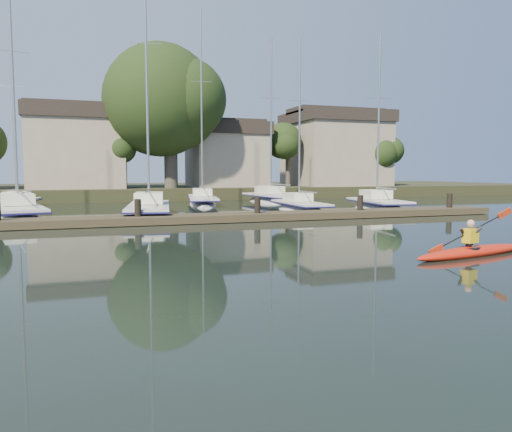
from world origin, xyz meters
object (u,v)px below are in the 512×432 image
object	(u,v)px
sailboat_3	(300,214)
dock	(200,218)
kayak	(473,250)
sailboat_4	(378,213)
sailboat_6	(203,207)
sailboat_2	(149,220)
sailboat_7	(272,205)
sailboat_5	(16,211)
sailboat_1	(19,222)

from	to	relation	value
sailboat_3	dock	bearing A→B (deg)	-144.93
kayak	sailboat_3	size ratio (longest dim) A/B	0.40
sailboat_4	sailboat_6	distance (m)	13.13
kayak	sailboat_2	bearing A→B (deg)	103.42
kayak	dock	size ratio (longest dim) A/B	0.14
sailboat_2	sailboat_4	xyz separation A→B (m)	(14.91, 0.26, -0.00)
sailboat_4	sailboat_7	bearing A→B (deg)	123.63
sailboat_4	sailboat_7	world-z (taller)	sailboat_7
dock	sailboat_5	xyz separation A→B (m)	(-9.82, 13.02, -0.38)
sailboat_1	sailboat_5	world-z (taller)	sailboat_1
kayak	sailboat_5	distance (m)	29.61
kayak	sailboat_7	bearing A→B (deg)	71.40
sailboat_5	sailboat_6	xyz separation A→B (m)	(12.89, -0.02, -0.01)
sailboat_2	sailboat_5	distance (m)	11.89
dock	sailboat_1	world-z (taller)	sailboat_1
sailboat_1	sailboat_6	xyz separation A→B (m)	(11.81, 7.79, 0.02)
dock	sailboat_6	size ratio (longest dim) A/B	2.16
sailboat_5	sailboat_7	xyz separation A→B (m)	(18.59, 0.10, -0.04)
dock	sailboat_4	distance (m)	13.62
kayak	sailboat_7	xyz separation A→B (m)	(3.22, 25.40, -0.40)
kayak	dock	xyz separation A→B (m)	(-5.55, 12.29, 0.02)
sailboat_2	sailboat_7	world-z (taller)	sailboat_2
sailboat_6	sailboat_7	distance (m)	5.71
sailboat_7	sailboat_3	bearing A→B (deg)	-103.39
kayak	sailboat_4	bearing A→B (deg)	54.72
sailboat_5	sailboat_6	size ratio (longest dim) A/B	0.89
sailboat_3	sailboat_7	world-z (taller)	sailboat_7
kayak	sailboat_5	world-z (taller)	sailboat_5
sailboat_1	sailboat_5	xyz separation A→B (m)	(-1.08, 7.81, 0.03)
dock	sailboat_5	distance (m)	16.31
sailboat_6	sailboat_1	bearing A→B (deg)	-136.39
sailboat_5	sailboat_7	bearing A→B (deg)	7.71
kayak	dock	distance (m)	13.48
sailboat_1	sailboat_2	bearing A→B (deg)	-20.78
sailboat_5	sailboat_7	distance (m)	18.59
sailboat_3	sailboat_6	xyz separation A→B (m)	(-4.50, 8.09, -0.00)
sailboat_3	sailboat_4	xyz separation A→B (m)	(5.35, -0.58, -0.03)
sailboat_3	sailboat_5	xyz separation A→B (m)	(-17.39, 8.11, 0.00)
dock	sailboat_3	distance (m)	9.02
sailboat_3	sailboat_1	bearing A→B (deg)	-178.96
sailboat_1	sailboat_5	bearing A→B (deg)	86.72
dock	sailboat_5	bearing A→B (deg)	127.03
sailboat_1	sailboat_7	size ratio (longest dim) A/B	1.06
sailboat_1	sailboat_7	xyz separation A→B (m)	(17.52, 7.91, -0.01)
kayak	sailboat_6	distance (m)	25.41
kayak	sailboat_2	distance (m)	18.01
sailboat_4	sailboat_5	world-z (taller)	sailboat_5
dock	sailboat_2	bearing A→B (deg)	116.24
sailboat_5	sailboat_6	world-z (taller)	sailboat_6
kayak	sailboat_3	bearing A→B (deg)	71.95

